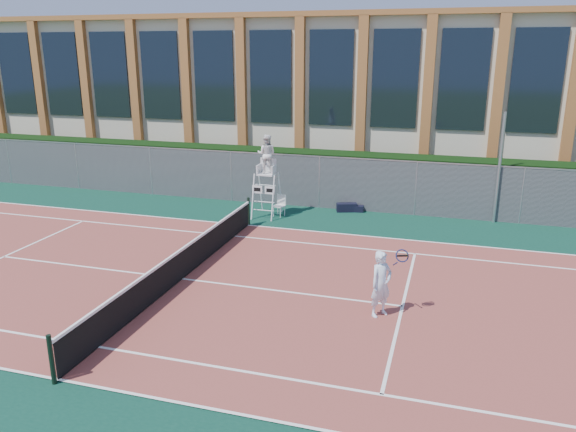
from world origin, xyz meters
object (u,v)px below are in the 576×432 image
(plastic_chair, at_px, (280,203))
(tennis_player, at_px, (381,284))
(steel_pole, at_px, (499,169))
(umpire_chair, at_px, (267,156))

(plastic_chair, distance_m, tennis_player, 9.37)
(plastic_chair, bearing_deg, steel_pole, 10.55)
(steel_pole, height_order, plastic_chair, steel_pole)
(steel_pole, xyz_separation_m, tennis_player, (-3.17, -9.39, -1.25))
(umpire_chair, relative_size, tennis_player, 1.94)
(umpire_chair, xyz_separation_m, tennis_player, (5.64, -7.73, -1.55))
(steel_pole, distance_m, plastic_chair, 8.58)
(steel_pole, relative_size, plastic_chair, 4.91)
(umpire_chair, bearing_deg, steel_pole, 10.64)
(steel_pole, height_order, tennis_player, steel_pole)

